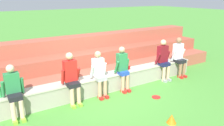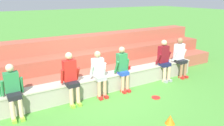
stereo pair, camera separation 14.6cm
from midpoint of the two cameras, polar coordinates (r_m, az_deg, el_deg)
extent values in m
plane|color=#4C9338|center=(7.22, 0.12, -7.51)|extent=(80.00, 80.00, 0.00)
cube|color=#A8A08E|center=(7.29, -0.79, -4.93)|extent=(7.08, 0.45, 0.55)
cube|color=#BCB39F|center=(7.20, -0.80, -3.03)|extent=(7.12, 0.49, 0.04)
cube|color=#AC5540|center=(7.87, -3.36, -3.51)|extent=(11.02, 0.74, 0.48)
cube|color=#A44D39|center=(8.42, -5.74, -0.45)|extent=(11.02, 0.74, 0.97)
cube|color=#AA533F|center=(9.00, -7.81, 2.22)|extent=(11.02, 0.74, 1.45)
cylinder|color=beige|center=(6.07, -23.06, -11.14)|extent=(0.11, 0.11, 0.55)
cylinder|color=beige|center=(6.08, -21.26, -10.82)|extent=(0.11, 0.11, 0.55)
cube|color=#8CD833|center=(6.14, -22.75, -13.22)|extent=(0.10, 0.22, 0.08)
cube|color=#8CD833|center=(6.16, -20.95, -12.90)|extent=(0.10, 0.22, 0.08)
cube|color=black|center=(6.06, -22.72, -7.68)|extent=(0.31, 0.33, 0.12)
cube|color=#2D7F47|center=(6.12, -23.34, -4.40)|extent=(0.35, 0.20, 0.50)
sphere|color=beige|center=(6.01, -23.74, -1.12)|extent=(0.20, 0.20, 0.20)
cylinder|color=#2D7F47|center=(6.13, -25.26, -5.77)|extent=(0.08, 0.18, 0.43)
cylinder|color=#2D7F47|center=(6.17, -21.13, -5.10)|extent=(0.08, 0.15, 0.43)
cylinder|color=#DBAD89|center=(6.37, -9.50, -8.55)|extent=(0.11, 0.11, 0.55)
cylinder|color=#DBAD89|center=(6.43, -7.86, -8.20)|extent=(0.11, 0.11, 0.55)
cube|color=#8CD833|center=(6.44, -9.26, -10.56)|extent=(0.10, 0.22, 0.08)
cube|color=#8CD833|center=(6.50, -7.64, -10.19)|extent=(0.10, 0.22, 0.08)
cube|color=black|center=(6.39, -9.30, -5.24)|extent=(0.32, 0.34, 0.12)
cube|color=red|center=(6.41, -10.00, -1.84)|extent=(0.36, 0.20, 0.60)
sphere|color=#DBAD89|center=(6.29, -10.19, 1.78)|extent=(0.20, 0.20, 0.20)
cylinder|color=red|center=(6.36, -11.79, -3.36)|extent=(0.08, 0.18, 0.43)
cylinder|color=red|center=(6.52, -8.00, -2.68)|extent=(0.08, 0.25, 0.42)
cylinder|color=tan|center=(6.74, -2.58, -6.83)|extent=(0.11, 0.11, 0.55)
cylinder|color=tan|center=(6.82, -1.20, -6.51)|extent=(0.11, 0.11, 0.55)
cube|color=red|center=(6.81, -2.39, -8.74)|extent=(0.10, 0.22, 0.08)
cube|color=red|center=(6.89, -1.02, -8.40)|extent=(0.10, 0.22, 0.08)
cube|color=#B2B2B7|center=(6.75, -2.40, -3.78)|extent=(0.30, 0.30, 0.12)
cube|color=white|center=(6.77, -3.01, -0.92)|extent=(0.34, 0.20, 0.52)
sphere|color=tan|center=(6.66, -3.06, 2.18)|extent=(0.20, 0.20, 0.20)
cylinder|color=white|center=(6.69, -4.56, -2.22)|extent=(0.08, 0.24, 0.42)
cylinder|color=white|center=(6.89, -1.31, -1.60)|extent=(0.08, 0.16, 0.43)
cylinder|color=tan|center=(7.16, 3.33, -5.37)|extent=(0.11, 0.11, 0.55)
cylinder|color=tan|center=(7.25, 4.46, -5.10)|extent=(0.11, 0.11, 0.55)
cube|color=red|center=(7.22, 3.48, -7.18)|extent=(0.10, 0.22, 0.08)
cube|color=red|center=(7.31, 4.60, -6.89)|extent=(0.10, 0.22, 0.08)
cube|color=#2347B2|center=(7.17, 3.45, -2.53)|extent=(0.28, 0.28, 0.12)
cube|color=#2D7F47|center=(7.15, 3.04, 0.24)|extent=(0.31, 0.20, 0.56)
sphere|color=tan|center=(7.05, 3.09, 3.34)|extent=(0.19, 0.19, 0.19)
cylinder|color=#2D7F47|center=(7.06, 1.72, -1.03)|extent=(0.08, 0.24, 0.42)
cylinder|color=#2D7F47|center=(7.28, 4.45, -0.51)|extent=(0.08, 0.16, 0.43)
cylinder|color=#DBAD89|center=(8.21, 13.55, -2.87)|extent=(0.11, 0.11, 0.55)
cylinder|color=#DBAD89|center=(8.35, 14.58, -2.60)|extent=(0.11, 0.11, 0.55)
cube|color=#99999E|center=(8.26, 13.64, -4.46)|extent=(0.10, 0.22, 0.08)
cube|color=#99999E|center=(8.40, 14.65, -4.17)|extent=(0.10, 0.22, 0.08)
cube|color=#191E47|center=(8.26, 13.65, -0.36)|extent=(0.34, 0.30, 0.12)
cube|color=maroon|center=(8.24, 13.28, 2.16)|extent=(0.38, 0.20, 0.59)
sphere|color=#DBAD89|center=(8.14, 13.48, 5.00)|extent=(0.20, 0.20, 0.20)
cylinder|color=maroon|center=(8.10, 12.10, 1.01)|extent=(0.08, 0.25, 0.41)
cylinder|color=maroon|center=(8.42, 14.49, 1.46)|extent=(0.08, 0.21, 0.42)
cylinder|color=#996B4C|center=(8.72, 17.47, -2.01)|extent=(0.11, 0.11, 0.55)
cylinder|color=#996B4C|center=(8.87, 18.35, -1.78)|extent=(0.11, 0.11, 0.55)
cube|color=red|center=(8.77, 17.53, -3.52)|extent=(0.10, 0.22, 0.08)
cube|color=red|center=(8.92, 18.41, -3.26)|extent=(0.10, 0.22, 0.08)
cube|color=black|center=(8.79, 17.40, 0.38)|extent=(0.33, 0.35, 0.12)
cube|color=white|center=(8.78, 16.98, 2.76)|extent=(0.37, 0.20, 0.58)
sphere|color=#996B4C|center=(8.69, 17.22, 5.43)|extent=(0.21, 0.21, 0.21)
cylinder|color=white|center=(8.63, 15.95, 1.70)|extent=(0.08, 0.22, 0.42)
cylinder|color=white|center=(8.97, 18.02, 2.09)|extent=(0.08, 0.21, 0.42)
cylinder|color=green|center=(9.23, 17.96, 1.59)|extent=(0.06, 0.06, 0.25)
cylinder|color=blue|center=(9.20, 18.04, 2.40)|extent=(0.04, 0.04, 0.02)
cylinder|color=green|center=(6.26, -25.84, -6.48)|extent=(0.08, 0.08, 0.26)
cylinder|color=red|center=(7.69, 4.92, -1.19)|extent=(0.09, 0.09, 0.11)
cylinder|color=blue|center=(8.67, 14.39, 0.48)|extent=(0.09, 0.09, 0.12)
cylinder|color=red|center=(7.03, 11.56, -8.51)|extent=(0.26, 0.26, 0.02)
cone|color=orange|center=(5.78, 15.13, -13.53)|extent=(0.24, 0.24, 0.23)
camera|label=1|loc=(0.07, -89.42, 0.18)|focal=36.35mm
camera|label=2|loc=(0.07, 90.58, -0.18)|focal=36.35mm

